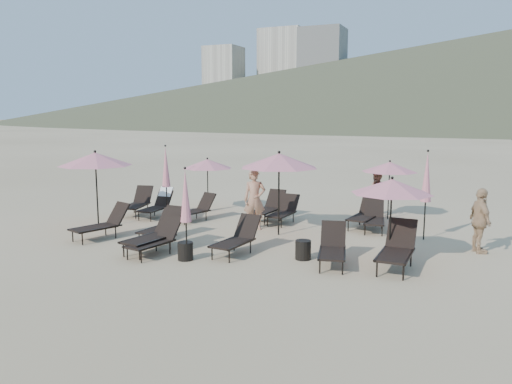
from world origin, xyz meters
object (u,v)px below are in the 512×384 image
at_px(lounger_10, 374,217).
at_px(umbrella_closed_1, 427,177).
at_px(umbrella_open_2, 392,186).
at_px(beachgoer_c, 480,221).
at_px(lounger_0, 102,223).
at_px(side_table_0, 185,251).
at_px(lounger_11, 365,213).
at_px(lounger_13, 158,204).
at_px(lounger_8, 269,207).
at_px(umbrella_closed_2, 166,167).
at_px(lounger_5, 397,248).
at_px(lounger_3, 237,238).
at_px(lounger_6, 138,202).
at_px(beachgoer_b, 377,194).
at_px(lounger_2, 156,239).
at_px(umbrella_closed_0, 186,196).
at_px(lounger_12, 162,225).
at_px(beachgoer_a, 255,200).
at_px(umbrella_open_1, 279,161).
at_px(lounger_9, 284,211).
at_px(side_table_1, 303,250).
at_px(lounger_1, 155,233).
at_px(umbrella_open_4, 390,167).
at_px(umbrella_open_0, 95,159).
at_px(lounger_4, 332,247).
at_px(lounger_7, 196,209).
at_px(umbrella_open_3, 207,164).

bearing_deg(lounger_10, umbrella_closed_1, -31.79).
distance_m(umbrella_open_2, beachgoer_c, 2.84).
relative_size(lounger_0, side_table_0, 4.02).
bearing_deg(lounger_11, side_table_0, -114.57).
distance_m(lounger_10, lounger_13, 7.40).
bearing_deg(lounger_8, umbrella_open_2, -31.72).
bearing_deg(umbrella_closed_2, lounger_5, -18.74).
bearing_deg(lounger_3, umbrella_closed_1, 46.32).
bearing_deg(lounger_6, beachgoer_c, -16.19).
relative_size(lounger_0, beachgoer_b, 1.11).
bearing_deg(umbrella_open_2, lounger_0, -173.22).
xyz_separation_m(lounger_0, lounger_2, (2.42, -0.81, -0.03)).
xyz_separation_m(umbrella_open_2, umbrella_closed_0, (-4.50, -1.99, -0.23)).
bearing_deg(lounger_3, lounger_8, 108.30).
relative_size(lounger_10, lounger_12, 1.08).
height_order(lounger_8, beachgoer_a, beachgoer_a).
relative_size(umbrella_closed_0, side_table_0, 5.19).
relative_size(lounger_2, lounger_8, 0.96).
distance_m(lounger_3, beachgoer_a, 2.91).
xyz_separation_m(lounger_2, umbrella_open_1, (2.08, 3.27, 1.80)).
distance_m(lounger_5, umbrella_closed_2, 8.74).
relative_size(lounger_5, umbrella_closed_2, 0.72).
relative_size(lounger_9, umbrella_open_2, 0.75).
bearing_deg(side_table_1, umbrella_closed_0, -151.85).
xyz_separation_m(lounger_9, lounger_13, (-4.40, -0.84, 0.06)).
distance_m(lounger_10, umbrella_closed_1, 2.15).
bearing_deg(side_table_0, lounger_1, 161.76).
xyz_separation_m(lounger_6, umbrella_open_4, (8.36, 2.82, 1.35)).
distance_m(umbrella_open_0, umbrella_open_1, 5.80).
xyz_separation_m(lounger_12, umbrella_open_0, (-2.77, 0.51, 1.76)).
bearing_deg(lounger_9, lounger_4, -51.51).
relative_size(lounger_7, side_table_1, 3.44).
xyz_separation_m(lounger_10, side_table_0, (-3.63, -5.11, -0.20)).
bearing_deg(umbrella_closed_1, lounger_2, -144.15).
distance_m(lounger_3, lounger_8, 4.39).
distance_m(umbrella_open_2, side_table_0, 5.24).
xyz_separation_m(lounger_7, lounger_8, (2.18, 1.14, 0.04)).
xyz_separation_m(lounger_9, side_table_1, (1.94, -3.79, -0.18)).
bearing_deg(lounger_9, umbrella_closed_2, -164.51).
distance_m(lounger_6, lounger_7, 2.47).
height_order(umbrella_open_3, side_table_1, umbrella_open_3).
height_order(umbrella_open_1, side_table_1, umbrella_open_1).
height_order(lounger_10, beachgoer_a, beachgoer_a).
relative_size(lounger_9, umbrella_open_3, 0.79).
height_order(lounger_13, beachgoer_b, beachgoer_b).
height_order(lounger_7, umbrella_open_4, umbrella_open_4).
bearing_deg(lounger_1, lounger_12, 124.46).
xyz_separation_m(umbrella_open_4, side_table_0, (-3.76, -7.05, -1.57)).
bearing_deg(lounger_2, lounger_4, 23.39).
bearing_deg(lounger_0, side_table_1, 20.92).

